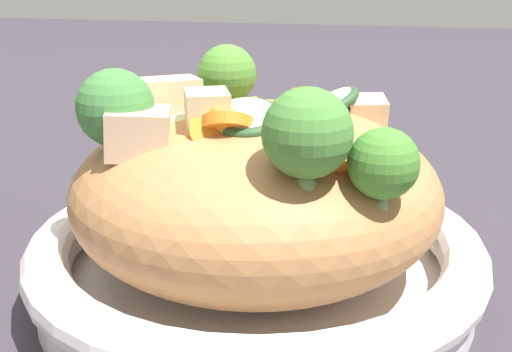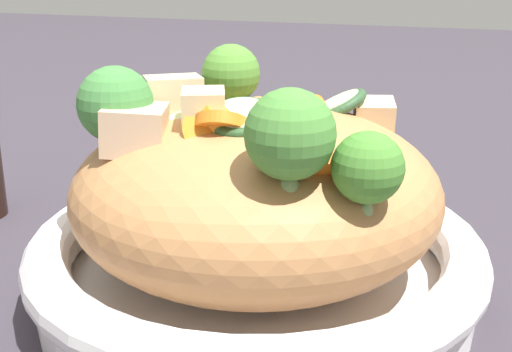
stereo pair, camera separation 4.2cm
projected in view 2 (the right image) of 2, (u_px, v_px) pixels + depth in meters
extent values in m
plane|color=#352F37|center=(256.00, 295.00, 0.45)|extent=(3.00, 3.00, 0.00)
cylinder|color=white|center=(256.00, 283.00, 0.45)|extent=(0.27, 0.27, 0.02)
torus|color=white|center=(256.00, 249.00, 0.44)|extent=(0.29, 0.29, 0.03)
ellipsoid|color=#B87D4A|center=(256.00, 192.00, 0.43)|extent=(0.23, 0.23, 0.11)
torus|color=#BB7F47|center=(229.00, 107.00, 0.44)|extent=(0.06, 0.06, 0.02)
torus|color=#B57D47|center=(256.00, 136.00, 0.42)|extent=(0.05, 0.05, 0.02)
cone|color=#9BB673|center=(289.00, 185.00, 0.34)|extent=(0.03, 0.03, 0.02)
sphere|color=#488738|center=(290.00, 134.00, 0.33)|extent=(0.06, 0.06, 0.04)
cone|color=#8EAD6E|center=(366.00, 209.00, 0.34)|extent=(0.02, 0.02, 0.02)
sphere|color=#468330|center=(368.00, 167.00, 0.33)|extent=(0.05, 0.05, 0.04)
cone|color=#93B175|center=(118.00, 143.00, 0.41)|extent=(0.03, 0.03, 0.02)
sphere|color=#41803D|center=(115.00, 104.00, 0.40)|extent=(0.06, 0.06, 0.04)
cone|color=#96AC77|center=(231.00, 105.00, 0.43)|extent=(0.02, 0.02, 0.01)
sphere|color=#508832|center=(231.00, 73.00, 0.43)|extent=(0.05, 0.05, 0.04)
cylinder|color=orange|center=(209.00, 128.00, 0.38)|extent=(0.03, 0.03, 0.03)
cylinder|color=orange|center=(302.00, 106.00, 0.41)|extent=(0.03, 0.03, 0.02)
cylinder|color=orange|center=(221.00, 124.00, 0.38)|extent=(0.03, 0.03, 0.02)
cylinder|color=orange|center=(220.00, 121.00, 0.39)|extent=(0.02, 0.03, 0.03)
cylinder|color=orange|center=(322.00, 169.00, 0.35)|extent=(0.03, 0.03, 0.02)
cylinder|color=orange|center=(309.00, 110.00, 0.41)|extent=(0.03, 0.03, 0.02)
cylinder|color=beige|center=(337.00, 106.00, 0.44)|extent=(0.04, 0.04, 0.02)
torus|color=#2F512F|center=(337.00, 106.00, 0.44)|extent=(0.05, 0.05, 0.02)
cylinder|color=beige|center=(241.00, 118.00, 0.39)|extent=(0.04, 0.04, 0.02)
torus|color=#2C512A|center=(241.00, 118.00, 0.39)|extent=(0.05, 0.05, 0.02)
cylinder|color=beige|center=(165.00, 114.00, 0.42)|extent=(0.04, 0.04, 0.02)
torus|color=#2F5A26|center=(165.00, 114.00, 0.42)|extent=(0.05, 0.05, 0.02)
cube|color=beige|center=(172.00, 103.00, 0.42)|extent=(0.05, 0.05, 0.03)
cube|color=beige|center=(204.00, 112.00, 0.39)|extent=(0.03, 0.03, 0.03)
cube|color=beige|center=(374.00, 116.00, 0.45)|extent=(0.03, 0.03, 0.02)
cube|color=beige|center=(135.00, 130.00, 0.39)|extent=(0.04, 0.04, 0.03)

